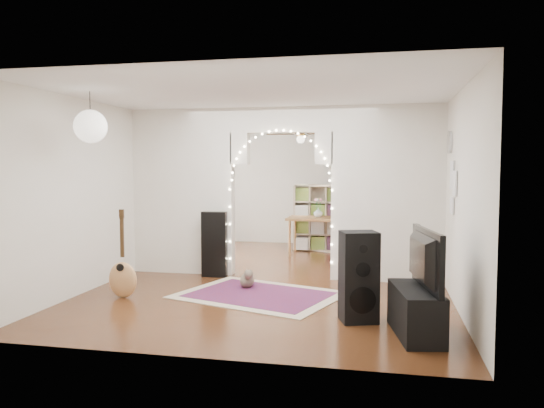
% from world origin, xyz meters
% --- Properties ---
extents(floor, '(7.50, 7.50, 0.00)m').
position_xyz_m(floor, '(0.00, 0.00, 0.00)').
color(floor, black).
rests_on(floor, ground).
extents(ceiling, '(5.00, 7.50, 0.02)m').
position_xyz_m(ceiling, '(0.00, 0.00, 2.70)').
color(ceiling, white).
rests_on(ceiling, wall_back).
extents(wall_back, '(5.00, 0.02, 2.70)m').
position_xyz_m(wall_back, '(0.00, 3.75, 1.35)').
color(wall_back, silver).
rests_on(wall_back, floor).
extents(wall_front, '(5.00, 0.02, 2.70)m').
position_xyz_m(wall_front, '(0.00, -3.75, 1.35)').
color(wall_front, silver).
rests_on(wall_front, floor).
extents(wall_left, '(0.02, 7.50, 2.70)m').
position_xyz_m(wall_left, '(-2.50, 0.00, 1.35)').
color(wall_left, silver).
rests_on(wall_left, floor).
extents(wall_right, '(0.02, 7.50, 2.70)m').
position_xyz_m(wall_right, '(2.50, 0.00, 1.35)').
color(wall_right, silver).
rests_on(wall_right, floor).
extents(divider_wall, '(5.00, 0.20, 2.70)m').
position_xyz_m(divider_wall, '(0.00, 0.00, 1.42)').
color(divider_wall, silver).
rests_on(divider_wall, floor).
extents(fairy_lights, '(1.64, 0.04, 1.60)m').
position_xyz_m(fairy_lights, '(0.00, -0.13, 1.55)').
color(fairy_lights, '#FFEABF').
rests_on(fairy_lights, divider_wall).
extents(window, '(0.04, 1.20, 1.40)m').
position_xyz_m(window, '(-2.47, 1.80, 1.50)').
color(window, white).
rests_on(window, wall_left).
extents(wall_clock, '(0.03, 0.31, 0.31)m').
position_xyz_m(wall_clock, '(2.48, -0.60, 2.10)').
color(wall_clock, white).
rests_on(wall_clock, wall_right).
extents(picture_frames, '(0.02, 0.50, 0.70)m').
position_xyz_m(picture_frames, '(2.48, -1.00, 1.50)').
color(picture_frames, white).
rests_on(picture_frames, wall_right).
extents(paper_lantern, '(0.40, 0.40, 0.40)m').
position_xyz_m(paper_lantern, '(-1.90, -2.40, 2.25)').
color(paper_lantern, white).
rests_on(paper_lantern, ceiling).
extents(ceiling_fan, '(1.10, 1.10, 0.30)m').
position_xyz_m(ceiling_fan, '(0.00, 2.00, 2.40)').
color(ceiling_fan, gold).
rests_on(ceiling_fan, ceiling).
extents(area_rug, '(2.48, 2.16, 0.02)m').
position_xyz_m(area_rug, '(-0.06, -1.30, 0.01)').
color(area_rug, maroon).
rests_on(area_rug, floor).
extents(guitar_case, '(0.41, 0.15, 1.05)m').
position_xyz_m(guitar_case, '(-1.04, -0.25, 0.52)').
color(guitar_case, black).
rests_on(guitar_case, floor).
extents(acoustic_guitar, '(0.41, 0.16, 1.01)m').
position_xyz_m(acoustic_guitar, '(-1.82, -1.81, 0.44)').
color(acoustic_guitar, tan).
rests_on(acoustic_guitar, floor).
extents(tabby_cat, '(0.31, 0.46, 0.31)m').
position_xyz_m(tabby_cat, '(-0.33, -0.91, 0.13)').
color(tabby_cat, brown).
rests_on(tabby_cat, floor).
extents(floor_speaker, '(0.49, 0.45, 1.03)m').
position_xyz_m(floor_speaker, '(1.33, -2.27, 0.51)').
color(floor_speaker, black).
rests_on(floor_speaker, floor).
extents(media_console, '(0.57, 1.05, 0.50)m').
position_xyz_m(media_console, '(1.94, -2.66, 0.25)').
color(media_console, black).
rests_on(media_console, floor).
extents(tv, '(0.33, 1.08, 0.62)m').
position_xyz_m(tv, '(1.94, -2.66, 0.81)').
color(tv, black).
rests_on(tv, media_console).
extents(bookcase, '(1.38, 0.82, 1.39)m').
position_xyz_m(bookcase, '(0.44, 2.72, 0.70)').
color(bookcase, tan).
rests_on(bookcase, floor).
extents(dining_table, '(1.20, 0.80, 0.76)m').
position_xyz_m(dining_table, '(0.32, 2.25, 0.68)').
color(dining_table, olive).
rests_on(dining_table, floor).
extents(flower_vase, '(0.18, 0.18, 0.19)m').
position_xyz_m(flower_vase, '(0.32, 2.25, 0.85)').
color(flower_vase, white).
rests_on(flower_vase, dining_table).
extents(dining_chair_left, '(0.73, 0.74, 0.54)m').
position_xyz_m(dining_chair_left, '(0.46, 3.00, 0.27)').
color(dining_chair_left, '#493724').
rests_on(dining_chair_left, floor).
extents(dining_chair_right, '(0.70, 0.72, 0.57)m').
position_xyz_m(dining_chair_right, '(1.07, 2.70, 0.28)').
color(dining_chair_right, '#493724').
rests_on(dining_chair_right, floor).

